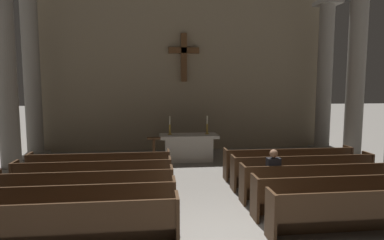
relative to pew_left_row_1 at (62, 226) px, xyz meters
name	(u,v)px	position (x,y,z in m)	size (l,w,h in m)	color
pew_left_row_1	(62,226)	(0.00, 0.00, 0.00)	(3.96, 0.50, 0.95)	#422B19
pew_left_row_2	(76,205)	(0.00, 0.96, 0.00)	(3.96, 0.50, 0.95)	#422B19
pew_left_row_3	(86,190)	(0.00, 1.93, 0.00)	(3.96, 0.50, 0.95)	#422B19
pew_left_row_4	(94,178)	(0.00, 2.89, 0.00)	(3.96, 0.50, 0.95)	#422B19
pew_left_row_5	(101,168)	(0.00, 3.86, 0.00)	(3.96, 0.50, 0.95)	#422B19
pew_right_row_1	(371,212)	(5.61, 0.00, 0.00)	(3.96, 0.50, 0.95)	#422B19
pew_right_row_2	(342,195)	(5.61, 0.96, 0.00)	(3.96, 0.50, 0.95)	#422B19
pew_right_row_3	(320,181)	(5.61, 1.93, 0.00)	(3.96, 0.50, 0.95)	#422B19
pew_right_row_4	(302,171)	(5.61, 2.89, 0.00)	(3.96, 0.50, 0.95)	#422B19
pew_right_row_5	(288,163)	(5.61, 3.86, 0.00)	(3.96, 0.50, 0.95)	#422B19
column_left_third	(6,78)	(-3.09, 5.44, 2.59)	(0.92, 0.92, 6.30)	gray
column_right_third	(356,79)	(8.70, 5.44, 2.59)	(0.92, 0.92, 6.30)	gray
column_left_fourth	(32,79)	(-3.09, 7.60, 2.59)	(0.92, 0.92, 6.30)	gray
column_right_fourth	(324,80)	(8.70, 7.60, 2.59)	(0.92, 0.92, 6.30)	gray
altar	(189,147)	(2.80, 6.44, 0.06)	(2.20, 0.90, 1.01)	#BCB7AD
candlestick_left	(170,129)	(2.10, 6.44, 0.75)	(0.16, 0.16, 0.69)	#B79338
candlestick_right	(207,128)	(3.50, 6.44, 0.75)	(0.16, 0.16, 0.69)	#B79338
apse_with_cross	(183,67)	(2.80, 8.68, 3.16)	(12.78, 0.49, 7.27)	gray
lectern	(154,154)	(1.52, 5.24, 0.07)	(0.44, 0.36, 1.15)	#422B19
lone_worshipper	(272,174)	(4.40, 1.97, 0.22)	(0.32, 0.43, 1.32)	#26262B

